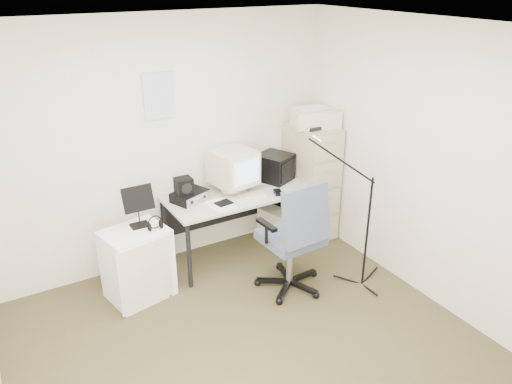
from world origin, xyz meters
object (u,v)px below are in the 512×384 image
office_chair (291,235)px  side_cart (138,264)px  filing_cabinet (311,181)px  desk (239,224)px

office_chair → side_cart: (-1.29, 0.61, -0.23)m
filing_cabinet → desk: bearing=-178.2°
desk → side_cart: size_ratio=2.19×
office_chair → side_cart: bearing=151.9°
filing_cabinet → desk: 0.99m
filing_cabinet → office_chair: (-0.82, -0.81, -0.08)m
filing_cabinet → side_cart: bearing=-174.4°
desk → office_chair: office_chair is taller
desk → side_cart: (-1.16, -0.18, -0.02)m
filing_cabinet → side_cart: filing_cabinet is taller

